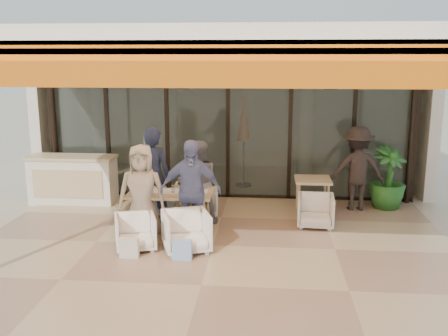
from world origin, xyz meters
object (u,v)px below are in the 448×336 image
(diner_periwinkle, at_px, (191,191))
(chair_near_right, at_px, (186,230))
(chair_near_left, at_px, (135,231))
(potted_palm, at_px, (388,178))
(chair_far_right, at_px, (202,200))
(side_table, at_px, (313,184))
(side_chair, at_px, (316,209))
(diner_grey, at_px, (198,183))
(dining_table, at_px, (171,194))
(diner_cream, at_px, (142,193))
(chair_far_left, at_px, (160,198))
(host_counter, at_px, (73,179))
(standing_woman, at_px, (357,169))
(diner_navy, at_px, (154,176))

(diner_periwinkle, bearing_deg, chair_near_right, -95.97)
(chair_near_left, relative_size, potted_palm, 0.49)
(chair_far_right, xyz_separation_m, side_table, (2.19, 0.24, 0.32))
(side_chair, bearing_deg, diner_grey, -176.55)
(dining_table, distance_m, diner_cream, 0.63)
(chair_far_left, relative_size, chair_near_right, 0.94)
(chair_far_right, bearing_deg, dining_table, 58.14)
(diner_periwinkle, relative_size, side_chair, 2.60)
(side_table, bearing_deg, chair_near_right, -135.60)
(host_counter, height_order, potted_palm, potted_palm)
(potted_palm, bearing_deg, side_table, -160.72)
(chair_far_left, height_order, diner_cream, diner_cream)
(host_counter, distance_m, side_table, 5.08)
(chair_far_right, xyz_separation_m, diner_grey, (0.00, -0.50, 0.48))
(chair_far_left, height_order, diner_periwinkle, diner_periwinkle)
(side_table, relative_size, standing_woman, 0.43)
(host_counter, height_order, diner_periwinkle, diner_periwinkle)
(side_chair, xyz_separation_m, standing_woman, (0.92, 1.13, 0.53))
(host_counter, distance_m, standing_woman, 5.99)
(dining_table, relative_size, chair_far_left, 2.17)
(host_counter, height_order, side_table, host_counter)
(side_chair, bearing_deg, potted_palm, 43.16)
(chair_far_left, bearing_deg, diner_cream, 85.65)
(chair_far_left, xyz_separation_m, chair_near_left, (0.00, -1.90, -0.02))
(side_table, bearing_deg, chair_far_left, -175.39)
(host_counter, distance_m, chair_near_left, 3.25)
(diner_cream, bearing_deg, standing_woman, 23.99)
(chair_far_left, relative_size, diner_grey, 0.43)
(side_table, bearing_deg, standing_woman, 22.51)
(chair_near_right, xyz_separation_m, diner_grey, (0.00, 1.40, 0.43))
(chair_far_left, bearing_deg, dining_table, 109.35)
(diner_periwinkle, bearing_deg, standing_woman, 27.12)
(side_chair, xyz_separation_m, potted_palm, (1.57, 1.30, 0.32))
(chair_near_right, height_order, side_table, side_table)
(dining_table, bearing_deg, side_table, 24.44)
(diner_navy, bearing_deg, standing_woman, -152.93)
(diner_cream, height_order, standing_woman, standing_woman)
(chair_far_left, relative_size, standing_woman, 0.40)
(diner_grey, distance_m, standing_woman, 3.31)
(diner_cream, bearing_deg, dining_table, 44.58)
(standing_woman, bearing_deg, side_table, 18.57)
(chair_far_left, bearing_deg, diner_grey, 144.89)
(diner_periwinkle, xyz_separation_m, standing_woman, (3.11, 2.03, -0.01))
(chair_far_left, bearing_deg, chair_far_right, 175.65)
(diner_navy, bearing_deg, potted_palm, -153.12)
(diner_grey, bearing_deg, diner_cream, 28.29)
(dining_table, height_order, side_table, dining_table)
(side_table, height_order, standing_woman, standing_woman)
(diner_cream, height_order, side_table, diner_cream)
(potted_palm, bearing_deg, chair_far_right, -168.07)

